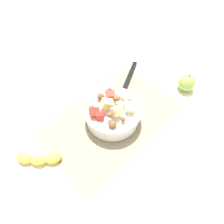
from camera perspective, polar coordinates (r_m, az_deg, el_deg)
ground_plane at (r=0.81m, az=0.15°, el=-2.11°), size 2.40×2.40×0.00m
placemat at (r=0.81m, az=0.15°, el=-1.99°), size 0.49×0.31×0.01m
salad_bowl at (r=0.77m, az=-0.01°, el=-0.36°), size 0.21×0.21×0.12m
serving_spoon at (r=0.91m, az=3.63°, el=7.02°), size 0.22×0.13×0.01m
whole_apple at (r=0.94m, az=18.91°, el=7.25°), size 0.07×0.07×0.08m
banana_whole at (r=0.75m, az=-18.61°, el=-11.47°), size 0.13×0.13×0.04m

